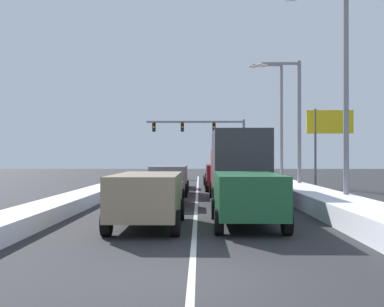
{
  "coord_description": "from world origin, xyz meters",
  "views": [
    {
      "loc": [
        0.14,
        -8.49,
        2.21
      ],
      "look_at": [
        -0.49,
        31.28,
        2.47
      ],
      "focal_mm": 44.05,
      "sensor_mm": 36.0,
      "label": 1
    }
  ],
  "objects_px": {
    "traffic_light_gantry": "(209,133)",
    "sedan_silver_center_lane_second": "(161,189)",
    "roadside_sign_right": "(330,130)",
    "street_lamp_right_far": "(277,113)",
    "box_truck_right_lane_second": "(238,163)",
    "sedan_navy_center_lane_fourth": "(173,177)",
    "suv_maroon_right_lane_third": "(221,175)",
    "suv_gray_center_lane_third": "(169,177)",
    "street_lamp_right_near": "(338,81)",
    "suv_green_right_lane_nearest": "(247,194)",
    "suv_tan_center_lane_nearest": "(148,195)",
    "street_lamp_right_mid": "(293,114)",
    "sedan_charcoal_right_lane_fourth": "(216,175)"
  },
  "relations": [
    {
      "from": "traffic_light_gantry",
      "to": "sedan_silver_center_lane_second",
      "type": "bearing_deg",
      "value": -95.39
    },
    {
      "from": "roadside_sign_right",
      "to": "street_lamp_right_far",
      "type": "bearing_deg",
      "value": 132.06
    },
    {
      "from": "box_truck_right_lane_second",
      "to": "sedan_navy_center_lane_fourth",
      "type": "bearing_deg",
      "value": 108.29
    },
    {
      "from": "suv_maroon_right_lane_third",
      "to": "suv_gray_center_lane_third",
      "type": "distance_m",
      "value": 4.89
    },
    {
      "from": "sedan_silver_center_lane_second",
      "to": "street_lamp_right_near",
      "type": "distance_m",
      "value": 8.83
    },
    {
      "from": "traffic_light_gantry",
      "to": "street_lamp_right_near",
      "type": "xyz_separation_m",
      "value": [
        4.52,
        -31.48,
        0.53
      ]
    },
    {
      "from": "suv_green_right_lane_nearest",
      "to": "suv_tan_center_lane_nearest",
      "type": "xyz_separation_m",
      "value": [
        -3.12,
        -0.28,
        0.0
      ]
    },
    {
      "from": "street_lamp_right_near",
      "to": "street_lamp_right_far",
      "type": "height_order",
      "value": "street_lamp_right_far"
    },
    {
      "from": "suv_green_right_lane_nearest",
      "to": "sedan_navy_center_lane_fourth",
      "type": "bearing_deg",
      "value": 100.51
    },
    {
      "from": "suv_tan_center_lane_nearest",
      "to": "sedan_navy_center_lane_fourth",
      "type": "height_order",
      "value": "suv_tan_center_lane_nearest"
    },
    {
      "from": "suv_green_right_lane_nearest",
      "to": "suv_gray_center_lane_third",
      "type": "height_order",
      "value": "same"
    },
    {
      "from": "suv_tan_center_lane_nearest",
      "to": "suv_gray_center_lane_third",
      "type": "height_order",
      "value": "same"
    },
    {
      "from": "suv_gray_center_lane_third",
      "to": "sedan_navy_center_lane_fourth",
      "type": "distance_m",
      "value": 5.99
    },
    {
      "from": "suv_green_right_lane_nearest",
      "to": "street_lamp_right_near",
      "type": "relative_size",
      "value": 0.55
    },
    {
      "from": "suv_gray_center_lane_third",
      "to": "traffic_light_gantry",
      "type": "relative_size",
      "value": 0.46
    },
    {
      "from": "street_lamp_right_far",
      "to": "roadside_sign_right",
      "type": "bearing_deg",
      "value": -47.94
    },
    {
      "from": "suv_maroon_right_lane_third",
      "to": "street_lamp_right_mid",
      "type": "relative_size",
      "value": 0.63
    },
    {
      "from": "suv_maroon_right_lane_third",
      "to": "suv_gray_center_lane_third",
      "type": "height_order",
      "value": "same"
    },
    {
      "from": "traffic_light_gantry",
      "to": "roadside_sign_right",
      "type": "height_order",
      "value": "traffic_light_gantry"
    },
    {
      "from": "suv_gray_center_lane_third",
      "to": "sedan_navy_center_lane_fourth",
      "type": "xyz_separation_m",
      "value": [
        -0.16,
        5.98,
        -0.25
      ]
    },
    {
      "from": "suv_tan_center_lane_nearest",
      "to": "suv_gray_center_lane_third",
      "type": "relative_size",
      "value": 1.0
    },
    {
      "from": "sedan_charcoal_right_lane_fourth",
      "to": "suv_green_right_lane_nearest",
      "type": "bearing_deg",
      "value": -89.52
    },
    {
      "from": "suv_tan_center_lane_nearest",
      "to": "traffic_light_gantry",
      "type": "height_order",
      "value": "traffic_light_gantry"
    },
    {
      "from": "sedan_silver_center_lane_second",
      "to": "street_lamp_right_near",
      "type": "bearing_deg",
      "value": -16.33
    },
    {
      "from": "suv_maroon_right_lane_third",
      "to": "sedan_silver_center_lane_second",
      "type": "bearing_deg",
      "value": -107.71
    },
    {
      "from": "suv_maroon_right_lane_third",
      "to": "sedan_navy_center_lane_fourth",
      "type": "relative_size",
      "value": 1.09
    },
    {
      "from": "suv_tan_center_lane_nearest",
      "to": "traffic_light_gantry",
      "type": "xyz_separation_m",
      "value": [
        2.66,
        35.8,
        3.71
      ]
    },
    {
      "from": "suv_tan_center_lane_nearest",
      "to": "roadside_sign_right",
      "type": "relative_size",
      "value": 0.89
    },
    {
      "from": "suv_tan_center_lane_nearest",
      "to": "suv_maroon_right_lane_third",
      "type": "bearing_deg",
      "value": 79.44
    },
    {
      "from": "sedan_charcoal_right_lane_fourth",
      "to": "roadside_sign_right",
      "type": "xyz_separation_m",
      "value": [
        7.64,
        -4.75,
        3.25
      ]
    },
    {
      "from": "traffic_light_gantry",
      "to": "street_lamp_right_far",
      "type": "distance_m",
      "value": 15.49
    },
    {
      "from": "sedan_silver_center_lane_second",
      "to": "suv_gray_center_lane_third",
      "type": "distance_m",
      "value": 6.22
    },
    {
      "from": "sedan_silver_center_lane_second",
      "to": "street_lamp_right_near",
      "type": "height_order",
      "value": "street_lamp_right_near"
    },
    {
      "from": "suv_green_right_lane_nearest",
      "to": "sedan_navy_center_lane_fourth",
      "type": "distance_m",
      "value": 18.68
    },
    {
      "from": "sedan_navy_center_lane_fourth",
      "to": "roadside_sign_right",
      "type": "relative_size",
      "value": 0.82
    },
    {
      "from": "street_lamp_right_near",
      "to": "sedan_charcoal_right_lane_fourth",
      "type": "bearing_deg",
      "value": 103.14
    },
    {
      "from": "box_truck_right_lane_second",
      "to": "street_lamp_right_near",
      "type": "bearing_deg",
      "value": -39.96
    },
    {
      "from": "box_truck_right_lane_second",
      "to": "suv_gray_center_lane_third",
      "type": "relative_size",
      "value": 1.47
    },
    {
      "from": "suv_gray_center_lane_third",
      "to": "roadside_sign_right",
      "type": "height_order",
      "value": "roadside_sign_right"
    },
    {
      "from": "sedan_navy_center_lane_fourth",
      "to": "roadside_sign_right",
      "type": "distance_m",
      "value": 11.38
    },
    {
      "from": "sedan_charcoal_right_lane_fourth",
      "to": "street_lamp_right_near",
      "type": "relative_size",
      "value": 0.51
    },
    {
      "from": "traffic_light_gantry",
      "to": "box_truck_right_lane_second",
      "type": "bearing_deg",
      "value": -88.48
    },
    {
      "from": "sedan_charcoal_right_lane_fourth",
      "to": "sedan_silver_center_lane_second",
      "type": "distance_m",
      "value": 16.32
    },
    {
      "from": "street_lamp_right_near",
      "to": "suv_maroon_right_lane_third",
      "type": "bearing_deg",
      "value": 108.85
    },
    {
      "from": "street_lamp_right_near",
      "to": "street_lamp_right_far",
      "type": "relative_size",
      "value": 0.95
    },
    {
      "from": "box_truck_right_lane_second",
      "to": "suv_tan_center_lane_nearest",
      "type": "xyz_separation_m",
      "value": [
        -3.41,
        -7.47,
        -0.88
      ]
    },
    {
      "from": "street_lamp_right_far",
      "to": "roadside_sign_right",
      "type": "height_order",
      "value": "street_lamp_right_far"
    },
    {
      "from": "sedan_charcoal_right_lane_fourth",
      "to": "suv_gray_center_lane_third",
      "type": "height_order",
      "value": "suv_gray_center_lane_third"
    },
    {
      "from": "suv_green_right_lane_nearest",
      "to": "street_lamp_right_mid",
      "type": "xyz_separation_m",
      "value": [
        3.92,
        12.43,
        3.67
      ]
    },
    {
      "from": "sedan_silver_center_lane_second",
      "to": "street_lamp_right_mid",
      "type": "xyz_separation_m",
      "value": [
        7.15,
        6.26,
        3.92
      ]
    }
  ]
}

